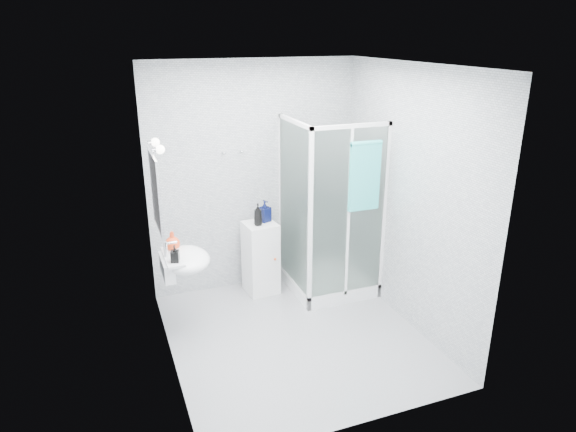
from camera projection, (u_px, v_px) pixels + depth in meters
name	position (u px, v px, depth m)	size (l,w,h in m)	color
room	(297.00, 213.00, 4.66)	(2.40, 2.60, 2.60)	silver
shower_enclosure	(326.00, 256.00, 5.85)	(0.90, 0.95, 2.00)	white
wall_basin	(183.00, 261.00, 4.90)	(0.46, 0.56, 0.35)	white
mirror	(155.00, 192.00, 4.59)	(0.02, 0.60, 0.70)	white
vanity_lights	(157.00, 146.00, 4.47)	(0.10, 0.40, 0.08)	silver
wall_hooks	(233.00, 152.00, 5.57)	(0.23, 0.06, 0.03)	silver
storage_cabinet	(261.00, 258.00, 5.86)	(0.38, 0.39, 0.84)	white
hand_towel	(365.00, 174.00, 5.22)	(0.34, 0.05, 0.73)	#33C3BF
shampoo_bottle_a	(258.00, 215.00, 5.63)	(0.10, 0.10, 0.25)	black
shampoo_bottle_b	(265.00, 211.00, 5.75)	(0.11, 0.11, 0.25)	#0A113D
soap_dispenser_orange	(172.00, 241.00, 4.94)	(0.15, 0.15, 0.19)	#F0461C
soap_dispenser_black	(175.00, 254.00, 4.69)	(0.07, 0.08, 0.16)	black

